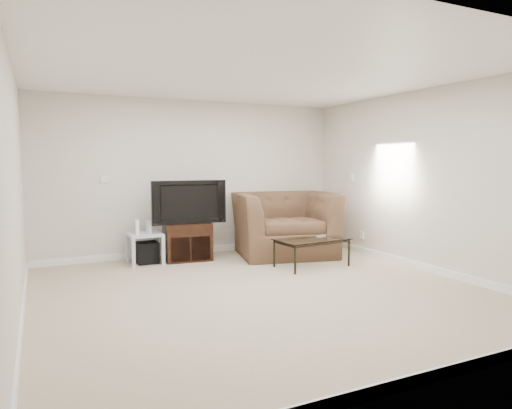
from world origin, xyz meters
name	(u,v)px	position (x,y,z in m)	size (l,w,h in m)	color
floor	(262,291)	(0.00, 0.00, 0.00)	(5.00, 5.00, 0.00)	tan
ceiling	(262,73)	(0.00, 0.00, 2.50)	(5.00, 5.00, 0.00)	white
wall_back	(194,178)	(0.00, 2.50, 1.25)	(5.00, 0.02, 2.50)	silver
wall_left	(15,190)	(-2.50, 0.00, 1.25)	(0.02, 5.00, 2.50)	silver
wall_right	(424,181)	(2.50, 0.00, 1.25)	(0.02, 5.00, 2.50)	silver
plate_back	(105,179)	(-1.40, 2.49, 1.25)	(0.12, 0.02, 0.12)	white
plate_right_switch	(352,177)	(2.49, 1.60, 1.25)	(0.02, 0.09, 0.13)	white
plate_right_outlet	(362,235)	(2.49, 1.30, 0.30)	(0.02, 0.08, 0.12)	white
tv_stand	(187,241)	(-0.26, 2.05, 0.29)	(0.69, 0.48, 0.58)	black
dvd_player	(188,229)	(-0.27, 2.01, 0.48)	(0.38, 0.27, 0.05)	black
television	(187,202)	(-0.27, 2.02, 0.91)	(1.06, 0.21, 0.66)	black
side_table	(145,248)	(-0.91, 2.07, 0.23)	(0.48, 0.48, 0.46)	silver
subwoofer	(147,252)	(-0.88, 2.09, 0.16)	(0.31, 0.31, 0.31)	black
game_console	(137,227)	(-1.02, 2.05, 0.56)	(0.05, 0.15, 0.21)	white
game_case	(149,227)	(-0.85, 2.05, 0.55)	(0.05, 0.13, 0.18)	silver
recliner	(284,213)	(1.29, 1.79, 0.68)	(1.56, 1.01, 1.36)	#54301F
coffee_table	(312,253)	(1.22, 0.84, 0.20)	(1.03, 0.58, 0.40)	black
remote	(321,236)	(1.46, 0.97, 0.41)	(0.16, 0.04, 0.02)	#B2B2B7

